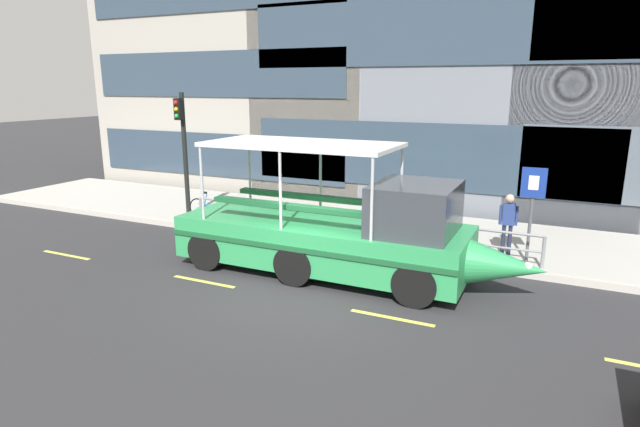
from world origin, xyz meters
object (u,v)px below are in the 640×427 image
(leaned_bicycle, at_px, (210,209))
(traffic_light_pole, at_px, (183,143))
(pedestrian_mid_left, at_px, (399,206))
(pedestrian_near_bow, at_px, (508,219))
(parking_sign, at_px, (532,199))
(duck_tour_boat, at_px, (341,234))

(leaned_bicycle, bearing_deg, traffic_light_pole, 172.59)
(traffic_light_pole, height_order, leaned_bicycle, traffic_light_pole)
(leaned_bicycle, distance_m, pedestrian_mid_left, 6.47)
(traffic_light_pole, height_order, pedestrian_near_bow, traffic_light_pole)
(traffic_light_pole, distance_m, parking_sign, 11.31)
(traffic_light_pole, height_order, pedestrian_mid_left, traffic_light_pole)
(parking_sign, height_order, pedestrian_near_bow, parking_sign)
(traffic_light_pole, xyz_separation_m, duck_tour_boat, (7.05, -2.67, -1.69))
(pedestrian_near_bow, relative_size, pedestrian_mid_left, 1.11)
(pedestrian_mid_left, bearing_deg, duck_tour_boat, -96.93)
(parking_sign, xyz_separation_m, duck_tour_boat, (-4.22, -2.42, -0.82))
(duck_tour_boat, height_order, pedestrian_near_bow, duck_tour_boat)
(leaned_bicycle, xyz_separation_m, pedestrian_mid_left, (6.37, 0.96, 0.53))
(leaned_bicycle, xyz_separation_m, pedestrian_near_bow, (9.60, 0.37, 0.63))
(leaned_bicycle, xyz_separation_m, duck_tour_boat, (5.95, -2.53, 0.51))
(traffic_light_pole, relative_size, leaned_bicycle, 2.44)
(leaned_bicycle, height_order, pedestrian_mid_left, pedestrian_mid_left)
(pedestrian_mid_left, bearing_deg, traffic_light_pole, -173.76)
(traffic_light_pole, xyz_separation_m, pedestrian_mid_left, (7.47, 0.82, -1.67))
(leaned_bicycle, height_order, pedestrian_near_bow, pedestrian_near_bow)
(duck_tour_boat, xyz_separation_m, pedestrian_mid_left, (0.42, 3.49, 0.03))
(parking_sign, height_order, duck_tour_boat, duck_tour_boat)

